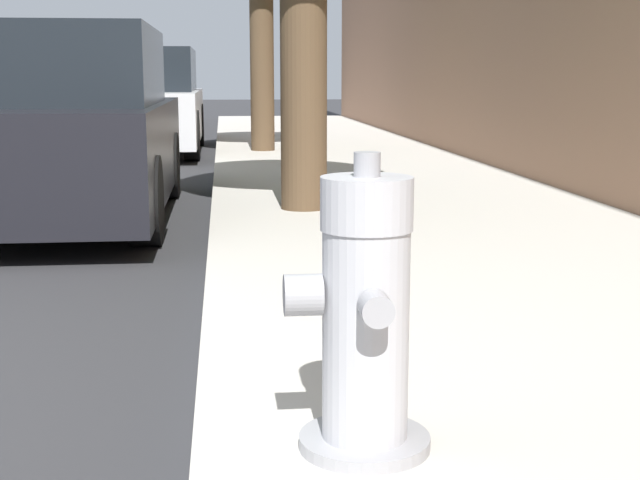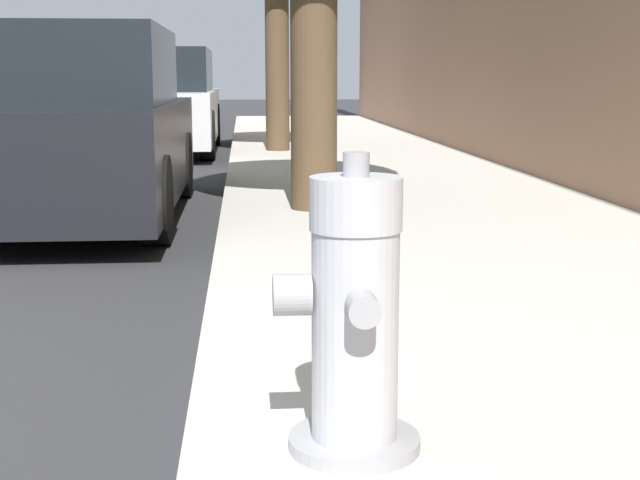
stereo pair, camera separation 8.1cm
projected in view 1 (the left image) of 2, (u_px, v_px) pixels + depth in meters
The scene contains 3 objects.
fire_hydrant at pixel (364, 319), 2.36m from camera, with size 0.40×0.40×0.80m.
parked_car_near at pixel (57, 130), 6.84m from camera, with size 1.71×3.82×1.47m.
parked_car_mid at pixel (140, 104), 12.86m from camera, with size 1.74×4.25×1.49m.
Camera 1 is at (2.28, -2.46, 1.12)m, focal length 50.00 mm.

